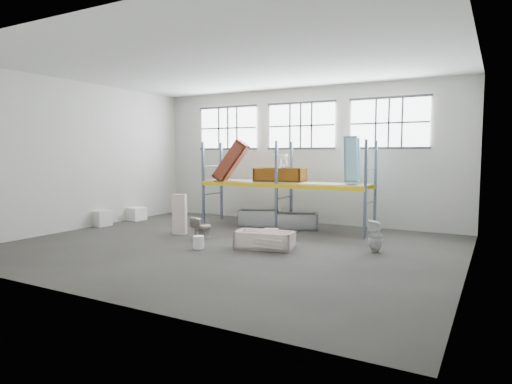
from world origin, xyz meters
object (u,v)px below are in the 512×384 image
Objects in this scene: cistern_tall at (180,214)px; blue_tub_upright at (352,159)px; bathtub_beige at (265,240)px; steel_tub_left at (260,218)px; rust_tub_flat at (280,175)px; bucket at (199,242)px; toilet_beige at (202,227)px; carton_near at (101,218)px; steel_tub_right at (297,221)px; toilet_white at (376,236)px.

cistern_tall is 0.89× the size of blue_tub_upright.
bathtub_beige is 1.04× the size of steel_tub_left.
rust_tub_flat reaches higher than bucket.
steel_tub_left is at bearing 40.30° from cistern_tall.
steel_tub_left reaches higher than bucket.
steel_tub_left is at bearing -163.61° from rust_tub_flat.
cistern_tall is 2.38m from bucket.
carton_near is at bearing 15.54° from toilet_beige.
rust_tub_flat is at bearing 166.15° from steel_tub_right.
bucket is at bearing -124.21° from blue_tub_upright.
toilet_beige reaches higher than bathtub_beige.
cistern_tall reaches higher than toilet_white.
rust_tub_flat reaches higher than toilet_beige.
carton_near is (-3.52, -0.09, -0.37)m from cistern_tall.
toilet_beige is at bearing 162.92° from bathtub_beige.
rust_tub_flat is (-1.22, 3.44, 1.59)m from bathtub_beige.
blue_tub_upright is (3.71, 3.07, 2.06)m from toilet_beige.
toilet_beige is 5.24m from blue_tub_upright.
blue_tub_upright reaches higher than toilet_beige.
steel_tub_right is at bearing 23.63° from carton_near.
steel_tub_right is (-3.24, 2.25, -0.16)m from toilet_white.
toilet_white is 4.86m from rust_tub_flat.
carton_near reaches higher than bucket.
cistern_tall reaches higher than bathtub_beige.
rust_tub_flat is at bearing 85.65° from bucket.
cistern_tall reaches higher than carton_near.
bucket is at bearing -14.44° from carton_near.
rust_tub_flat is 2.66m from blue_tub_upright.
steel_tub_right is at bearing -136.79° from toilet_white.
steel_tub_left is at bearing 29.17° from carton_near.
toilet_beige is 1.03× the size of carton_near.
steel_tub_right reaches higher than bathtub_beige.
carton_near is (-6.40, -2.80, 0.01)m from steel_tub_right.
toilet_white is 9.66m from carton_near.
toilet_white reaches higher than bucket.
bathtub_beige is 4.25m from blue_tub_upright.
carton_near is at bearing -156.37° from steel_tub_right.
bucket is (-1.55, -0.91, -0.06)m from bathtub_beige.
rust_tub_flat is at bearing 32.07° from cistern_tall.
cistern_tall is (-1.03, 0.23, 0.31)m from toilet_beige.
steel_tub_left reaches higher than steel_tub_right.
carton_near reaches higher than bathtub_beige.
toilet_beige is 0.46× the size of blue_tub_upright.
cistern_tall is 1.51× the size of toilet_white.
rust_tub_flat is at bearing 178.93° from blue_tub_upright.
rust_tub_flat reaches higher than bathtub_beige.
toilet_white is 0.59× the size of steel_tub_right.
toilet_beige is at bearing -122.18° from steel_tub_right.
carton_near is at bearing 165.56° from bucket.
steel_tub_left is at bearing -127.51° from toilet_white.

